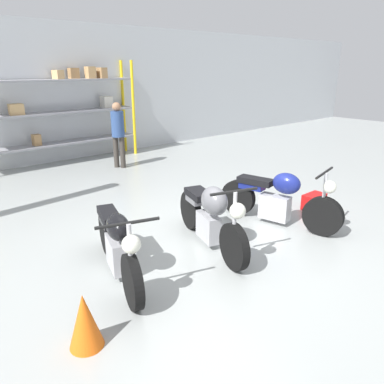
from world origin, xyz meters
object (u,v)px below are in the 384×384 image
object	(u,v)px
motorcycle_blue	(278,198)
toolbox	(314,202)
person_browsing	(118,130)
motorcycle_black	(117,244)
motorcycle_grey	(211,215)
traffic_cone	(85,321)
shelving_rack	(62,108)

from	to	relation	value
motorcycle_blue	toolbox	world-z (taller)	motorcycle_blue
motorcycle_blue	person_browsing	bearing A→B (deg)	167.77
motorcycle_black	motorcycle_grey	size ratio (longest dim) A/B	0.99
person_browsing	toolbox	xyz separation A→B (m)	(1.12, -4.92, -0.83)
motorcycle_grey	traffic_cone	size ratio (longest dim) A/B	3.54
shelving_rack	traffic_cone	distance (m)	7.52
traffic_cone	shelving_rack	bearing A→B (deg)	67.73
motorcycle_black	traffic_cone	size ratio (longest dim) A/B	3.51
motorcycle_black	traffic_cone	bearing A→B (deg)	-26.85
shelving_rack	motorcycle_blue	distance (m)	6.42
motorcycle_black	motorcycle_blue	size ratio (longest dim) A/B	0.94
shelving_rack	person_browsing	bearing A→B (deg)	-59.84
shelving_rack	traffic_cone	world-z (taller)	shelving_rack
motorcycle_black	motorcycle_blue	bearing A→B (deg)	101.79
motorcycle_grey	motorcycle_black	bearing A→B (deg)	-79.00
shelving_rack	toolbox	distance (m)	6.73
shelving_rack	motorcycle_blue	size ratio (longest dim) A/B	2.06
motorcycle_black	person_browsing	bearing A→B (deg)	166.77
shelving_rack	toolbox	world-z (taller)	shelving_rack
motorcycle_black	person_browsing	world-z (taller)	person_browsing
motorcycle_grey	person_browsing	xyz separation A→B (m)	(1.35, 4.77, 0.47)
toolbox	person_browsing	bearing A→B (deg)	102.81
shelving_rack	person_browsing	xyz separation A→B (m)	(0.81, -1.39, -0.49)
shelving_rack	motorcycle_black	distance (m)	6.38
shelving_rack	person_browsing	world-z (taller)	shelving_rack
motorcycle_blue	traffic_cone	bearing A→B (deg)	-93.69
motorcycle_blue	traffic_cone	distance (m)	3.72
motorcycle_grey	motorcycle_blue	xyz separation A→B (m)	(1.40, -0.13, -0.04)
motorcycle_blue	person_browsing	distance (m)	4.92
person_browsing	motorcycle_black	bearing A→B (deg)	25.64
motorcycle_black	motorcycle_grey	xyz separation A→B (m)	(1.41, -0.16, 0.05)
shelving_rack	traffic_cone	bearing A→B (deg)	-112.27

